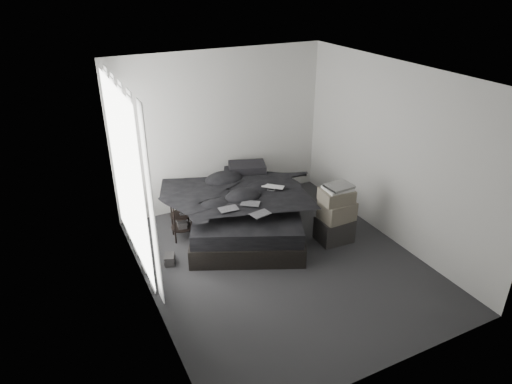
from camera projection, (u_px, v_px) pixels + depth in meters
name	position (u px, v px, depth m)	size (l,w,h in m)	color
floor	(281.00, 263.00, 6.35)	(3.60, 4.20, 0.01)	#2A2A2C
ceiling	(287.00, 75.00, 5.20)	(3.60, 4.20, 0.01)	white
wall_back	(221.00, 130.00, 7.46)	(3.60, 0.01, 2.60)	silver
wall_front	(399.00, 266.00, 4.09)	(3.60, 0.01, 2.60)	silver
wall_left	(143.00, 208.00, 5.06)	(0.01, 4.20, 2.60)	silver
wall_right	(394.00, 155.00, 6.49)	(0.01, 4.20, 2.60)	silver
window_left	(127.00, 174.00, 5.77)	(0.02, 2.00, 2.30)	white
curtain_left	(131.00, 178.00, 5.82)	(0.06, 2.12, 2.48)	white
bed	(247.00, 222.00, 7.09)	(1.60, 2.11, 0.29)	black
mattress	(247.00, 207.00, 6.98)	(1.54, 2.05, 0.23)	black
duvet	(247.00, 195.00, 6.82)	(1.56, 1.80, 0.25)	black
pillow_lower	(243.00, 175.00, 7.63)	(0.63, 0.43, 0.14)	black
pillow_upper	(247.00, 167.00, 7.55)	(0.59, 0.41, 0.13)	black
laptop	(272.00, 184.00, 6.87)	(0.34, 0.22, 0.03)	silver
comic_a	(228.00, 204.00, 6.30)	(0.27, 0.17, 0.01)	black
comic_b	(250.00, 198.00, 6.45)	(0.27, 0.17, 0.01)	black
comic_c	(261.00, 208.00, 6.17)	(0.27, 0.17, 0.01)	black
side_stand	(182.00, 220.00, 6.82)	(0.33, 0.33, 0.60)	black
papers	(181.00, 202.00, 6.68)	(0.23, 0.17, 0.01)	white
floor_books	(170.00, 260.00, 6.31)	(0.13, 0.19, 0.13)	black
box_lower	(334.00, 229.00, 6.81)	(0.50, 0.39, 0.37)	black
box_mid	(337.00, 210.00, 6.66)	(0.47, 0.37, 0.28)	#696253
box_upper	(337.00, 196.00, 6.56)	(0.45, 0.36, 0.20)	#696253
art_book_white	(338.00, 188.00, 6.51)	(0.38, 0.30, 0.04)	silver
art_book_snake	(339.00, 186.00, 6.49)	(0.37, 0.29, 0.03)	silver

